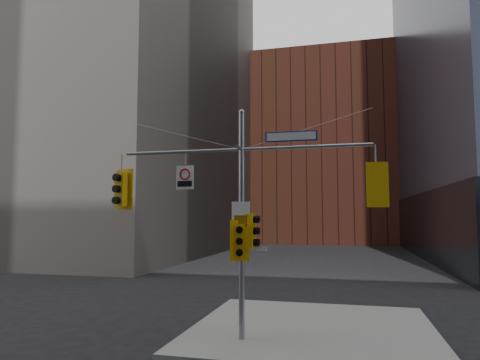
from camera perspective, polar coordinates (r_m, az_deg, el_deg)
The scene contains 12 objects.
sidewalk_corner at distance 15.55m, azimuth 9.70°, elevation -18.98°, with size 8.00×8.00×0.15m, color gray.
brick_midrise at distance 69.84m, azimuth 11.26°, elevation 3.56°, with size 26.00×20.00×28.00m, color maroon.
signal_assembly at distance 13.42m, azimuth 0.21°, elevation -2.60°, with size 8.00×0.80×7.30m.
traffic_light_west_arm at distance 15.02m, azimuth -15.57°, elevation -1.20°, with size 0.67×0.61×1.42m.
traffic_light_east_arm at distance 13.08m, azimuth 17.71°, elevation -0.63°, with size 0.62×0.54×1.31m.
traffic_light_pole_side at distance 13.35m, azimuth 1.58°, elevation -6.79°, with size 0.44×0.37×1.07m.
traffic_light_pole_front at distance 13.17m, azimuth -0.07°, elevation -8.11°, with size 0.59×0.54×1.26m.
street_sign_blade at distance 13.36m, azimuth 6.83°, elevation 5.80°, with size 1.61×0.07×0.31m.
regulatory_sign_arm at distance 14.03m, azimuth -7.37°, elevation 0.45°, with size 0.62×0.11×0.78m.
regulatory_sign_pole at distance 13.30m, azimuth 0.10°, elevation -4.64°, with size 0.59×0.10×0.77m.
street_blade_ew at distance 13.35m, azimuth 2.12°, elevation -9.08°, with size 0.72×0.10×0.14m.
street_blade_ns at distance 13.89m, azimuth 0.67°, elevation -9.18°, with size 0.04×0.77×0.15m.
Camera 1 is at (3.20, -11.03, 3.89)m, focal length 32.00 mm.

